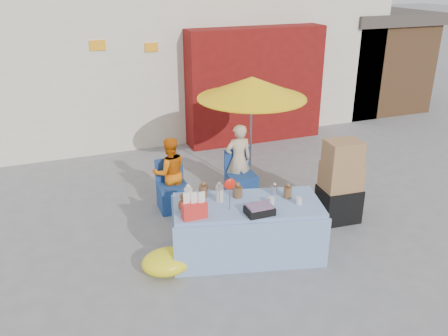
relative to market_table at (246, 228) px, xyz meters
name	(u,v)px	position (x,y,z in m)	size (l,w,h in m)	color
ground	(236,245)	(-0.06, 0.24, -0.41)	(80.00, 80.00, 0.00)	slate
market_table	(246,228)	(0.00, 0.00, 0.00)	(2.26, 1.46, 1.26)	#829AD0
chair_left	(173,195)	(-0.61, 1.70, -0.16)	(0.49, 0.48, 0.85)	navy
chair_right	(241,184)	(0.64, 1.70, -0.16)	(0.49, 0.48, 0.85)	navy
vendor_orange	(170,172)	(-0.61, 1.83, 0.20)	(0.60, 0.47, 1.23)	orange
vendor_beige	(238,160)	(0.64, 1.83, 0.25)	(0.48, 0.32, 1.32)	beige
umbrella	(252,88)	(0.94, 1.98, 1.48)	(1.90, 1.90, 2.09)	gray
box_stack	(340,184)	(1.78, 0.38, 0.22)	(0.65, 0.55, 1.37)	black
tarp_bundle	(167,262)	(-1.17, -0.04, -0.25)	(0.70, 0.56, 0.31)	yellow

